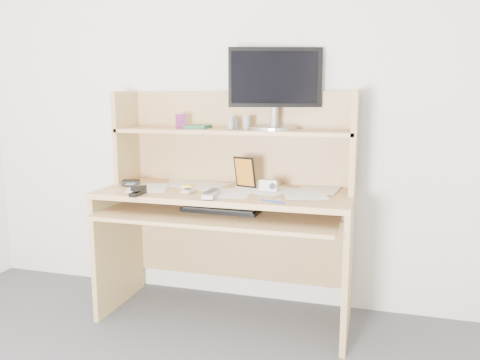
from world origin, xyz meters
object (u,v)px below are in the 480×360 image
(monitor, at_px, (275,86))
(tv_remote, at_px, (211,194))
(keyboard, at_px, (221,209))
(game_case, at_px, (245,172))
(desk, at_px, (229,197))

(monitor, bearing_deg, tv_remote, -142.21)
(keyboard, relative_size, game_case, 2.43)
(desk, height_order, tv_remote, desk)
(tv_remote, distance_m, monitor, 0.72)
(game_case, distance_m, monitor, 0.51)
(game_case, height_order, monitor, monitor)
(game_case, bearing_deg, tv_remote, -93.84)
(desk, bearing_deg, monitor, 23.49)
(monitor, bearing_deg, keyboard, -147.43)
(desk, bearing_deg, tv_remote, -93.43)
(keyboard, bearing_deg, tv_remote, -100.89)
(keyboard, xyz_separation_m, tv_remote, (-0.02, -0.09, 0.10))
(desk, distance_m, keyboard, 0.18)
(desk, xyz_separation_m, tv_remote, (-0.02, -0.27, 0.07))
(keyboard, relative_size, monitor, 0.84)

